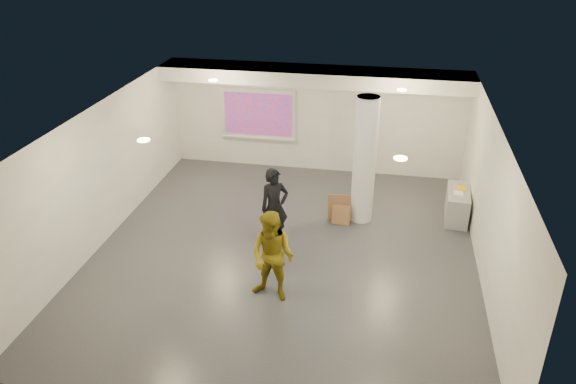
% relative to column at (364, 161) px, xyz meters
% --- Properties ---
extents(floor, '(8.00, 9.00, 0.01)m').
position_rel_column_xyz_m(floor, '(-1.50, -1.80, -1.50)').
color(floor, '#36383D').
rests_on(floor, ground).
extents(ceiling, '(8.00, 9.00, 0.01)m').
position_rel_column_xyz_m(ceiling, '(-1.50, -1.80, 1.50)').
color(ceiling, white).
rests_on(ceiling, floor).
extents(wall_back, '(8.00, 0.01, 3.00)m').
position_rel_column_xyz_m(wall_back, '(-1.50, 2.70, 0.00)').
color(wall_back, silver).
rests_on(wall_back, floor).
extents(wall_front, '(8.00, 0.01, 3.00)m').
position_rel_column_xyz_m(wall_front, '(-1.50, -6.30, 0.00)').
color(wall_front, silver).
rests_on(wall_front, floor).
extents(wall_left, '(0.01, 9.00, 3.00)m').
position_rel_column_xyz_m(wall_left, '(-5.50, -1.80, 0.00)').
color(wall_left, silver).
rests_on(wall_left, floor).
extents(wall_right, '(0.01, 9.00, 3.00)m').
position_rel_column_xyz_m(wall_right, '(2.50, -1.80, 0.00)').
color(wall_right, silver).
rests_on(wall_right, floor).
extents(soffit_band, '(8.00, 1.10, 0.36)m').
position_rel_column_xyz_m(soffit_band, '(-1.50, 2.15, 1.32)').
color(soffit_band, silver).
rests_on(soffit_band, ceiling).
extents(downlight_nw, '(0.22, 0.22, 0.02)m').
position_rel_column_xyz_m(downlight_nw, '(-3.70, 0.70, 1.48)').
color(downlight_nw, '#FECF90').
rests_on(downlight_nw, ceiling).
extents(downlight_ne, '(0.22, 0.22, 0.02)m').
position_rel_column_xyz_m(downlight_ne, '(0.70, 0.70, 1.48)').
color(downlight_ne, '#FECF90').
rests_on(downlight_ne, ceiling).
extents(downlight_sw, '(0.22, 0.22, 0.02)m').
position_rel_column_xyz_m(downlight_sw, '(-3.70, -3.30, 1.48)').
color(downlight_sw, '#FECF90').
rests_on(downlight_sw, ceiling).
extents(downlight_se, '(0.22, 0.22, 0.02)m').
position_rel_column_xyz_m(downlight_se, '(0.70, -3.30, 1.48)').
color(downlight_se, '#FECF90').
rests_on(downlight_se, ceiling).
extents(column, '(0.52, 0.52, 3.00)m').
position_rel_column_xyz_m(column, '(0.00, 0.00, 0.00)').
color(column, white).
rests_on(column, floor).
extents(projection_screen, '(2.10, 0.13, 1.42)m').
position_rel_column_xyz_m(projection_screen, '(-3.10, 2.65, 0.03)').
color(projection_screen, white).
rests_on(projection_screen, wall_back).
extents(credenza, '(0.59, 1.26, 0.72)m').
position_rel_column_xyz_m(credenza, '(2.22, 0.45, -1.14)').
color(credenza, gray).
rests_on(credenza, floor).
extents(papers_stack, '(0.22, 0.28, 0.02)m').
position_rel_column_xyz_m(papers_stack, '(2.19, 0.32, -0.78)').
color(papers_stack, white).
rests_on(papers_stack, credenza).
extents(postit_pad, '(0.20, 0.27, 0.03)m').
position_rel_column_xyz_m(postit_pad, '(2.27, 0.57, -0.77)').
color(postit_pad, '#F5B901').
rests_on(postit_pad, credenza).
extents(cardboard_back, '(0.59, 0.21, 0.63)m').
position_rel_column_xyz_m(cardboard_back, '(-0.50, -0.13, -1.19)').
color(cardboard_back, olive).
rests_on(cardboard_back, floor).
extents(cardboard_front, '(0.44, 0.19, 0.47)m').
position_rel_column_xyz_m(cardboard_front, '(-0.45, -0.33, -1.27)').
color(cardboard_front, olive).
rests_on(cardboard_front, floor).
extents(woman, '(0.76, 0.71, 1.75)m').
position_rel_column_xyz_m(woman, '(-1.79, -1.42, -0.63)').
color(woman, black).
rests_on(woman, floor).
extents(man, '(1.01, 0.87, 1.78)m').
position_rel_column_xyz_m(man, '(-1.42, -3.36, -0.61)').
color(man, olive).
rests_on(man, floor).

